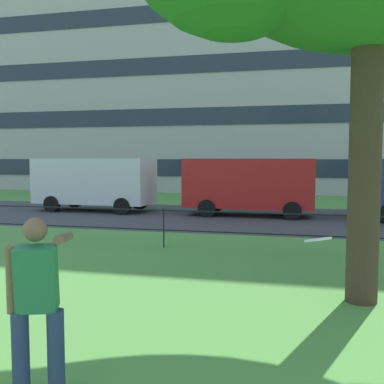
{
  "coord_description": "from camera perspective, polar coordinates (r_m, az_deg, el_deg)",
  "views": [
    {
      "loc": [
        3.31,
        0.63,
        2.28
      ],
      "look_at": [
        1.59,
        7.85,
        1.71
      ],
      "focal_mm": 42.1,
      "sensor_mm": 36.0,
      "label": 1
    }
  ],
  "objects": [
    {
      "name": "panel_van_center",
      "position": [
        17.85,
        7.31,
        1.1
      ],
      "size": [
        5.03,
        2.15,
        2.24
      ],
      "color": "red",
      "rests_on": "ground"
    },
    {
      "name": "park_fence",
      "position": [
        11.43,
        -3.6,
        -3.69
      ],
      "size": [
        34.5,
        0.04,
        1.0
      ],
      "color": "black",
      "rests_on": "ground"
    },
    {
      "name": "street_strip",
      "position": [
        17.38,
        2.28,
        -3.15
      ],
      "size": [
        80.0,
        7.65,
        0.01
      ],
      "primitive_type": "cube",
      "color": "#424247",
      "rests_on": "ground"
    },
    {
      "name": "person_thrower",
      "position": [
        4.52,
        -19.01,
        -13.13
      ],
      "size": [
        0.49,
        0.86,
        1.74
      ],
      "color": "navy",
      "rests_on": "ground"
    },
    {
      "name": "apartment_building_background",
      "position": [
        36.77,
        1.27,
        16.46
      ],
      "size": [
        38.7,
        14.45,
        19.95
      ],
      "color": "#B7B2AD",
      "rests_on": "ground"
    },
    {
      "name": "panel_van_far_right",
      "position": [
        19.72,
        -12.2,
        1.35
      ],
      "size": [
        5.07,
        2.25,
        2.24
      ],
      "color": "white",
      "rests_on": "ground"
    },
    {
      "name": "frisbee",
      "position": [
        4.73,
        15.67,
        -5.81
      ],
      "size": [
        0.38,
        0.38,
        0.09
      ],
      "color": "white"
    }
  ]
}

